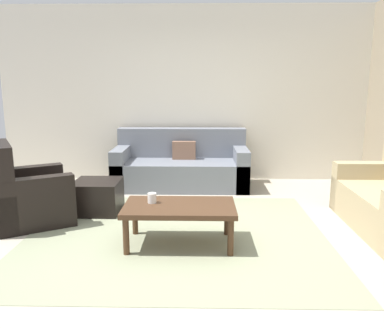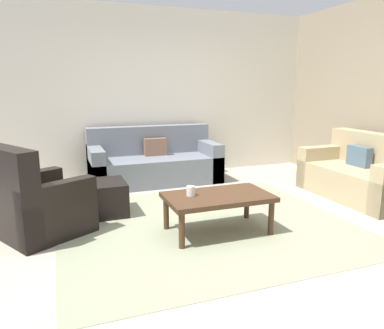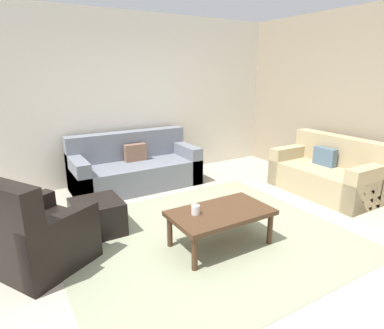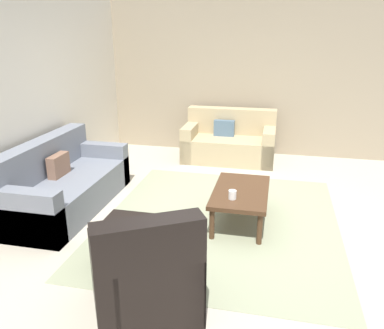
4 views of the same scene
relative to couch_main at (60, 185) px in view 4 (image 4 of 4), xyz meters
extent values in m
plane|color=#B2A893|center=(0.04, -2.10, -0.30)|extent=(8.00, 8.00, 0.00)
cube|color=silver|center=(0.04, 0.50, 1.10)|extent=(6.00, 0.12, 2.80)
cube|color=gray|center=(3.04, -2.10, 1.10)|extent=(0.12, 5.20, 2.80)
cube|color=gray|center=(0.04, -2.10, -0.29)|extent=(3.15, 2.78, 0.01)
cube|color=slate|center=(0.00, -0.10, -0.09)|extent=(2.03, 0.91, 0.42)
cube|color=slate|center=(0.00, 0.23, 0.14)|extent=(2.03, 0.24, 0.88)
cube|color=slate|center=(-0.92, -0.10, 0.01)|extent=(0.20, 0.91, 0.62)
cube|color=slate|center=(0.91, -0.10, 0.01)|extent=(0.20, 0.91, 0.62)
cube|color=brown|center=(0.04, 0.01, 0.26)|extent=(0.36, 0.12, 0.28)
cube|color=tan|center=(2.41, -1.88, -0.09)|extent=(0.86, 1.58, 0.42)
cube|color=tan|center=(2.72, -1.88, 0.14)|extent=(0.24, 1.58, 0.88)
cube|color=tan|center=(2.41, -1.19, 0.01)|extent=(0.86, 0.20, 0.62)
cube|color=tan|center=(2.41, -2.57, 0.01)|extent=(0.86, 0.20, 0.62)
cube|color=slate|center=(2.50, -1.78, 0.26)|extent=(0.12, 0.36, 0.28)
cube|color=black|center=(-1.63, -1.71, -0.08)|extent=(1.09, 1.09, 0.44)
cube|color=black|center=(-1.89, -1.86, 0.18)|extent=(0.58, 0.79, 0.95)
cube|color=black|center=(-1.47, -1.99, 0.00)|extent=(0.77, 0.54, 0.60)
cube|color=black|center=(-1.79, -1.44, 0.00)|extent=(0.77, 0.54, 0.60)
cube|color=black|center=(-0.98, -1.34, -0.10)|extent=(0.56, 0.56, 0.40)
cylinder|color=#472D1C|center=(-0.40, -2.59, -0.12)|extent=(0.06, 0.06, 0.36)
cylinder|color=#472D1C|center=(0.58, -2.59, -0.12)|extent=(0.06, 0.06, 0.36)
cylinder|color=#472D1C|center=(-0.40, -2.07, -0.12)|extent=(0.06, 0.06, 0.36)
cylinder|color=#472D1C|center=(0.58, -2.07, -0.12)|extent=(0.06, 0.06, 0.36)
cube|color=#472D1C|center=(0.09, -2.33, 0.09)|extent=(1.10, 0.64, 0.05)
cylinder|color=white|center=(-0.19, -2.26, 0.16)|extent=(0.09, 0.09, 0.10)
camera|label=1|loc=(0.30, -6.07, 1.30)|focal=37.07mm
camera|label=2|loc=(-1.44, -5.67, 1.22)|focal=34.26mm
camera|label=3|loc=(-1.83, -4.92, 1.57)|focal=30.30mm
camera|label=4|loc=(-4.17, -2.69, 1.89)|focal=36.29mm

